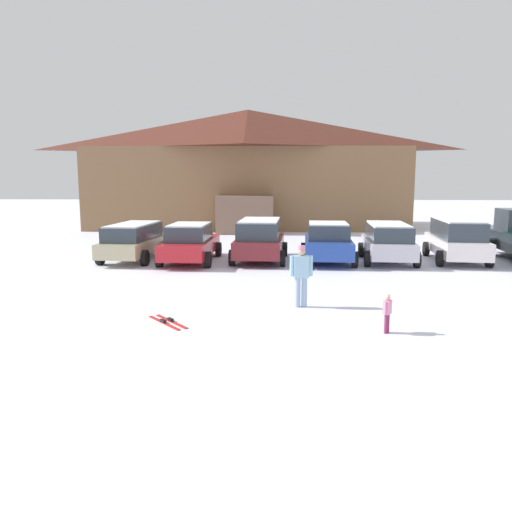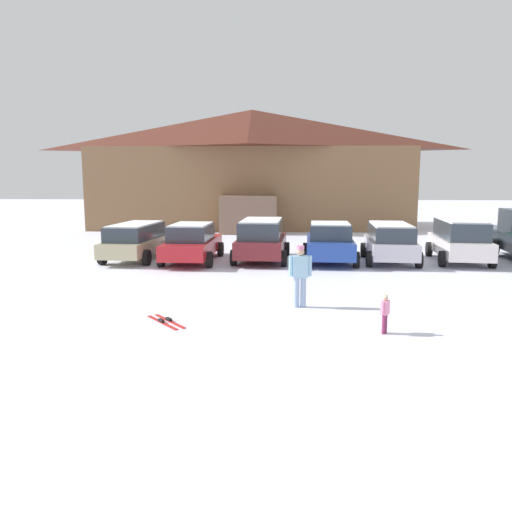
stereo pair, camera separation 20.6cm
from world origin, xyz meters
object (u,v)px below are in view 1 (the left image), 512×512
parked_blue_hatchback (328,242)px  pair_of_skis (167,322)px  parked_white_suv (457,239)px  parked_red_sedan (190,242)px  ski_lodge (248,168)px  parked_beige_suv (134,240)px  parked_maroon_van (260,239)px  skier_adult_in_blue_parka (301,273)px  skier_child_in_pink_snowsuit (387,311)px  parked_silver_wagon (388,241)px

parked_blue_hatchback → pair_of_skis: 10.33m
parked_blue_hatchback → parked_white_suv: parked_white_suv is taller
parked_white_suv → parked_red_sedan: bearing=-177.0°
parked_blue_hatchback → ski_lodge: bearing=104.7°
parked_beige_suv → pair_of_skis: parked_beige_suv is taller
parked_maroon_van → parked_blue_hatchback: 2.84m
skier_adult_in_blue_parka → pair_of_skis: size_ratio=1.27×
pair_of_skis → skier_adult_in_blue_parka: bearing=26.7°
pair_of_skis → parked_beige_suv: bearing=110.5°
parked_blue_hatchback → skier_child_in_pink_snowsuit: (0.37, -9.76, -0.34)m
parked_maroon_van → pair_of_skis: bearing=-101.3°
parked_white_suv → skier_adult_in_blue_parka: 10.49m
parked_beige_suv → parked_white_suv: size_ratio=1.00×
ski_lodge → parked_silver_wagon: size_ratio=5.19×
parked_beige_suv → parked_white_suv: parked_white_suv is taller
parked_blue_hatchback → skier_child_in_pink_snowsuit: bearing=-87.8°
skier_child_in_pink_snowsuit → parked_white_suv: bearing=63.7°
ski_lodge → skier_child_in_pink_snowsuit: (4.68, -26.16, -3.77)m
ski_lodge → parked_maroon_van: bearing=-84.8°
parked_silver_wagon → pair_of_skis: size_ratio=3.34×
parked_blue_hatchback → pair_of_skis: (-4.72, -9.15, -0.82)m
parked_white_suv → pair_of_skis: parked_white_suv is taller
skier_adult_in_blue_parka → ski_lodge: bearing=96.8°
parked_maroon_van → skier_child_in_pink_snowsuit: (3.21, -10.00, -0.44)m
parked_beige_suv → skier_child_in_pink_snowsuit: size_ratio=5.33×
parked_red_sedan → parked_maroon_van: 2.92m
parked_silver_wagon → parked_maroon_van: bearing=179.0°
parked_red_sedan → skier_adult_in_blue_parka: size_ratio=2.89×
parked_blue_hatchback → parked_silver_wagon: (2.50, 0.15, 0.04)m
parked_blue_hatchback → parked_white_suv: size_ratio=0.90×
parked_maroon_van → skier_adult_in_blue_parka: bearing=-79.8°
parked_red_sedan → parked_silver_wagon: bearing=2.0°
parked_silver_wagon → skier_adult_in_blue_parka: (-3.94, -7.66, 0.06)m
parked_silver_wagon → skier_adult_in_blue_parka: bearing=-117.3°
parked_maroon_van → pair_of_skis: 9.62m
parked_beige_suv → parked_blue_hatchback: size_ratio=1.11×
ski_lodge → parked_white_suv: bearing=-58.7°
parked_beige_suv → parked_red_sedan: (2.49, -0.37, -0.04)m
parked_blue_hatchback → parked_white_suv: bearing=4.6°
parked_red_sedan → parked_white_suv: parked_white_suv is taller
parked_white_suv → skier_child_in_pink_snowsuit: bearing=-116.3°
parked_silver_wagon → skier_adult_in_blue_parka: size_ratio=2.62×
parked_white_suv → ski_lodge: bearing=121.3°
parked_silver_wagon → skier_child_in_pink_snowsuit: size_ratio=4.91×
ski_lodge → parked_maroon_van: 16.58m
parked_blue_hatchback → parked_silver_wagon: bearing=3.4°
parked_red_sedan → parked_maroon_van: bearing=7.5°
parked_maroon_van → parked_silver_wagon: (5.33, -0.09, -0.06)m
parked_beige_suv → ski_lodge: bearing=76.4°
ski_lodge → parked_beige_suv: bearing=-103.6°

